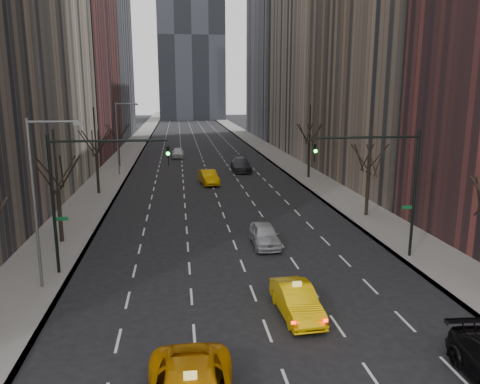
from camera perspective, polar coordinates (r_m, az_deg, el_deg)
name	(u,v)px	position (r m, az deg, el deg)	size (l,w,h in m)	color
sidewalk_left	(130,151)	(85.81, -13.25, 4.92)	(4.50, 320.00, 0.15)	slate
sidewalk_right	(265,149)	(86.86, 3.11, 5.31)	(4.50, 320.00, 0.15)	slate
bld_left_far	(61,16)	(83.49, -21.01, 19.37)	(14.00, 28.00, 44.00)	brown
bld_right_far	(329,0)	(83.96, 10.84, 21.96)	(14.00, 28.00, 50.00)	#B7A78B
bld_right_deep	(287,7)	(114.13, 5.71, 21.49)	(14.00, 30.00, 58.00)	slate
tree_lw_b	(58,191)	(34.45, -21.31, 0.07)	(3.36, 3.50, 7.82)	black
tree_lw_c	(96,156)	(49.86, -17.10, 4.26)	(3.36, 3.50, 8.74)	black
tree_lw_d	(118,142)	(67.61, -14.63, 5.95)	(3.36, 3.50, 7.36)	black
tree_rw_b	(368,174)	(40.53, 15.39, 2.19)	(3.36, 3.50, 7.82)	black
tree_rw_c	(309,145)	(57.32, 8.45, 5.63)	(3.36, 3.50, 8.74)	black
traffic_mast_left	(83,181)	(27.73, -18.64, 1.23)	(6.69, 0.39, 8.00)	black
traffic_mast_right	(390,174)	(30.07, 17.82, 2.10)	(6.69, 0.39, 8.00)	black
streetlight_near	(40,187)	(26.20, -23.18, 0.56)	(2.83, 0.22, 9.00)	slate
streetlight_far	(120,131)	(60.37, -14.42, 7.22)	(2.83, 0.22, 9.00)	slate
taxi_sedan	(297,301)	(22.88, 6.92, -13.02)	(1.57, 4.49, 1.48)	#F7BC05
silver_sedan_ahead	(265,235)	(32.42, 3.02, -5.23)	(1.79, 4.45, 1.52)	#A6A9AE
far_taxi	(208,177)	(53.70, -3.86, 1.81)	(1.71, 4.89, 1.61)	#E6A404
far_suv_grey	(241,164)	(62.40, 0.11, 3.38)	(2.50, 6.15, 1.78)	#2D2D32
far_car_white	(178,153)	(75.88, -7.57, 4.78)	(1.90, 4.73, 1.61)	silver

